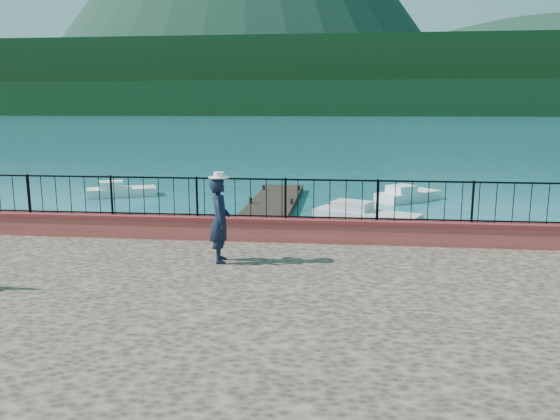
% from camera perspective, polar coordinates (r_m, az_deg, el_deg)
% --- Properties ---
extents(ground, '(2000.00, 2000.00, 0.00)m').
position_cam_1_polar(ground, '(10.33, 0.10, -14.77)').
color(ground, '#19596B').
rests_on(ground, ground).
extents(parapet, '(28.00, 0.46, 0.58)m').
position_cam_1_polar(parapet, '(13.34, 1.85, -2.10)').
color(parapet, '#BA4F43').
rests_on(parapet, promenade).
extents(railing, '(27.00, 0.05, 0.95)m').
position_cam_1_polar(railing, '(13.20, 1.87, 1.15)').
color(railing, black).
rests_on(railing, parapet).
extents(dock, '(2.00, 16.00, 0.30)m').
position_cam_1_polar(dock, '(21.91, -1.64, -0.62)').
color(dock, '#2D231C').
rests_on(dock, ground).
extents(far_forest, '(900.00, 60.00, 18.00)m').
position_cam_1_polar(far_forest, '(309.31, 6.37, 11.46)').
color(far_forest, black).
rests_on(far_forest, ground).
extents(foothills, '(900.00, 120.00, 44.00)m').
position_cam_1_polar(foothills, '(369.69, 6.44, 13.33)').
color(foothills, black).
rests_on(foothills, ground).
extents(person, '(0.56, 0.73, 1.80)m').
position_cam_1_polar(person, '(11.54, -6.30, -1.08)').
color(person, black).
rests_on(person, promenade).
extents(hat, '(0.44, 0.44, 0.12)m').
position_cam_1_polar(hat, '(11.38, -6.40, 3.66)').
color(hat, silver).
rests_on(hat, person).
extents(boat_0, '(3.77, 3.15, 0.80)m').
position_cam_1_polar(boat_0, '(19.82, -16.83, -1.54)').
color(boat_0, white).
rests_on(boat_0, ground).
extents(boat_1, '(4.31, 2.88, 0.80)m').
position_cam_1_polar(boat_1, '(21.65, 9.04, -0.21)').
color(boat_1, silver).
rests_on(boat_1, ground).
extents(boat_2, '(3.37, 3.19, 0.80)m').
position_cam_1_polar(boat_2, '(27.09, 13.26, 1.82)').
color(boat_2, white).
rests_on(boat_2, ground).
extents(boat_3, '(3.58, 2.57, 0.80)m').
position_cam_1_polar(boat_3, '(28.84, -16.22, 2.20)').
color(boat_3, white).
rests_on(boat_3, ground).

